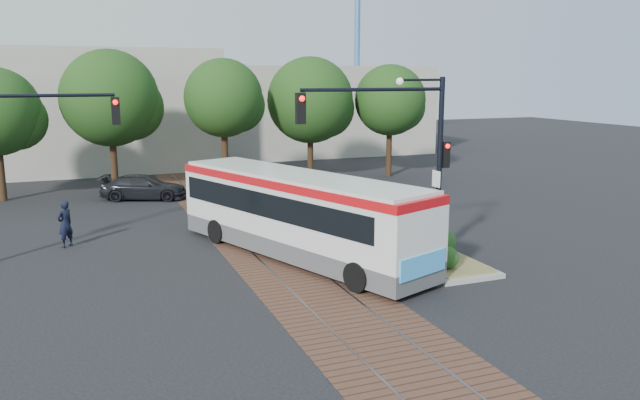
{
  "coord_description": "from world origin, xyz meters",
  "views": [
    {
      "loc": [
        -6.35,
        -18.87,
        6.23
      ],
      "look_at": [
        2.15,
        2.8,
        1.6
      ],
      "focal_mm": 35.0,
      "sensor_mm": 36.0,
      "label": 1
    }
  ],
  "objects_px": {
    "traffic_island": "(431,250)",
    "signal_pole_left": "(11,149)",
    "city_bus": "(297,211)",
    "parked_car": "(144,187)",
    "signal_pole_main": "(408,140)",
    "officer": "(65,224)"
  },
  "relations": [
    {
      "from": "traffic_island",
      "to": "signal_pole_left",
      "type": "bearing_deg",
      "value": 159.64
    },
    {
      "from": "city_bus",
      "to": "parked_car",
      "type": "xyz_separation_m",
      "value": [
        -3.89,
        12.74,
        -1.01
      ]
    },
    {
      "from": "signal_pole_main",
      "to": "officer",
      "type": "relative_size",
      "value": 3.43
    },
    {
      "from": "traffic_island",
      "to": "signal_pole_main",
      "type": "relative_size",
      "value": 0.87
    },
    {
      "from": "signal_pole_main",
      "to": "signal_pole_left",
      "type": "bearing_deg",
      "value": 158.55
    },
    {
      "from": "city_bus",
      "to": "signal_pole_left",
      "type": "distance_m",
      "value": 9.71
    },
    {
      "from": "officer",
      "to": "parked_car",
      "type": "bearing_deg",
      "value": -155.08
    },
    {
      "from": "signal_pole_main",
      "to": "officer",
      "type": "height_order",
      "value": "signal_pole_main"
    },
    {
      "from": "signal_pole_main",
      "to": "parked_car",
      "type": "bearing_deg",
      "value": 116.03
    },
    {
      "from": "city_bus",
      "to": "officer",
      "type": "bearing_deg",
      "value": 129.17
    },
    {
      "from": "city_bus",
      "to": "parked_car",
      "type": "distance_m",
      "value": 13.36
    },
    {
      "from": "parked_car",
      "to": "traffic_island",
      "type": "bearing_deg",
      "value": -131.33
    },
    {
      "from": "signal_pole_left",
      "to": "officer",
      "type": "xyz_separation_m",
      "value": [
        1.42,
        1.42,
        -2.99
      ]
    },
    {
      "from": "parked_car",
      "to": "officer",
      "type": "bearing_deg",
      "value": 176.2
    },
    {
      "from": "city_bus",
      "to": "signal_pole_left",
      "type": "relative_size",
      "value": 1.85
    },
    {
      "from": "signal_pole_main",
      "to": "officer",
      "type": "distance_m",
      "value": 12.9
    },
    {
      "from": "city_bus",
      "to": "signal_pole_main",
      "type": "relative_size",
      "value": 1.85
    },
    {
      "from": "signal_pole_main",
      "to": "city_bus",
      "type": "bearing_deg",
      "value": 149.99
    },
    {
      "from": "city_bus",
      "to": "parked_car",
      "type": "relative_size",
      "value": 2.56
    },
    {
      "from": "officer",
      "to": "parked_car",
      "type": "distance_m",
      "value": 9.17
    },
    {
      "from": "traffic_island",
      "to": "officer",
      "type": "relative_size",
      "value": 2.97
    },
    {
      "from": "city_bus",
      "to": "parked_car",
      "type": "height_order",
      "value": "city_bus"
    }
  ]
}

